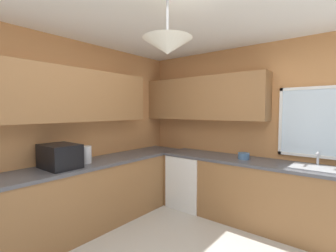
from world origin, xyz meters
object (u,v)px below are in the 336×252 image
object	(u,v)px
dishwasher	(190,180)
microwave	(60,156)
bowl	(244,156)
sink_assembly	(316,167)
kettle	(86,155)

from	to	relation	value
dishwasher	microwave	distance (m)	2.09
dishwasher	bowl	world-z (taller)	bowl
dishwasher	bowl	bearing A→B (deg)	1.93
dishwasher	microwave	world-z (taller)	microwave
sink_assembly	bowl	world-z (taller)	sink_assembly
dishwasher	microwave	size ratio (longest dim) A/B	1.78
microwave	kettle	bearing A→B (deg)	86.71
kettle	dishwasher	bearing A→B (deg)	67.45
kettle	bowl	world-z (taller)	kettle
kettle	sink_assembly	bearing A→B (deg)	33.08
dishwasher	bowl	xyz separation A→B (m)	(0.89, 0.03, 0.52)
bowl	dishwasher	bearing A→B (deg)	-178.07
bowl	microwave	bearing A→B (deg)	-128.96
microwave	bowl	bearing A→B (deg)	51.04
microwave	bowl	distance (m)	2.47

